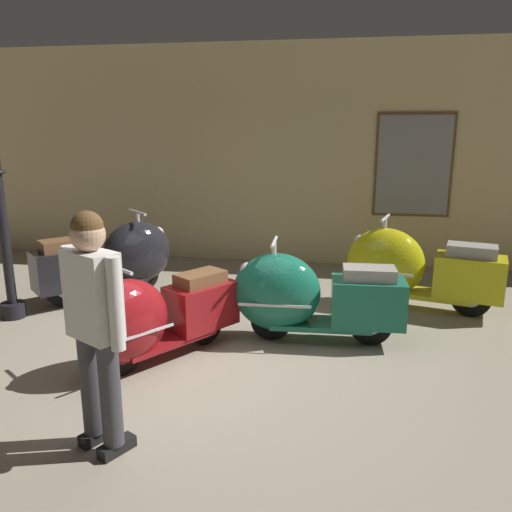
{
  "coord_description": "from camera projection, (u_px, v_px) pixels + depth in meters",
  "views": [
    {
      "loc": [
        1.01,
        -4.32,
        2.17
      ],
      "look_at": [
        0.08,
        1.26,
        0.75
      ],
      "focal_mm": 35.7,
      "sensor_mm": 36.0,
      "label": 1
    }
  ],
  "objects": [
    {
      "name": "showroom_back_wall",
      "position": [
        290.0,
        156.0,
        8.21
      ],
      "size": [
        18.0,
        0.63,
        3.48
      ],
      "color": "#CCB784",
      "rests_on": "ground"
    },
    {
      "name": "scooter_3",
      "position": [
        410.0,
        268.0,
        6.23
      ],
      "size": [
        1.92,
        0.96,
        1.13
      ],
      "rotation": [
        0.0,
        0.0,
        2.89
      ],
      "color": "black",
      "rests_on": "ground"
    },
    {
      "name": "ground_plane",
      "position": [
        226.0,
        364.0,
        4.83
      ],
      "size": [
        60.0,
        60.0,
        0.0
      ],
      "primitive_type": "plane",
      "color": "gray"
    },
    {
      "name": "visitor_1",
      "position": [
        95.0,
        317.0,
        3.33
      ],
      "size": [
        0.51,
        0.39,
        1.68
      ],
      "rotation": [
        0.0,
        0.0,
        1.07
      ],
      "color": "black",
      "rests_on": "ground"
    },
    {
      "name": "scooter_2",
      "position": [
        304.0,
        296.0,
        5.25
      ],
      "size": [
        1.77,
        0.6,
        1.07
      ],
      "rotation": [
        0.0,
        0.0,
        -3.1
      ],
      "color": "black",
      "rests_on": "ground"
    },
    {
      "name": "scooter_0",
      "position": [
        117.0,
        258.0,
        6.71
      ],
      "size": [
        1.62,
        1.67,
        1.11
      ],
      "rotation": [
        0.0,
        0.0,
        0.81
      ],
      "color": "black",
      "rests_on": "ground"
    },
    {
      "name": "scooter_1",
      "position": [
        150.0,
        317.0,
        4.74
      ],
      "size": [
        1.34,
        1.61,
        1.01
      ],
      "rotation": [
        0.0,
        0.0,
        -2.19
      ],
      "color": "black",
      "rests_on": "ground"
    }
  ]
}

